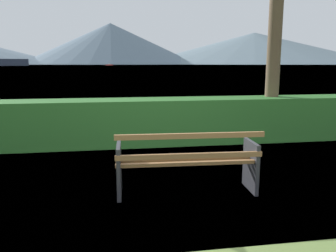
# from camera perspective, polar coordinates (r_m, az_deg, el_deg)

# --- Properties ---
(ground_plane) EXTENTS (1400.00, 1400.00, 0.00)m
(ground_plane) POSITION_cam_1_polar(r_m,az_deg,el_deg) (4.70, 3.00, -10.84)
(ground_plane) COLOR olive
(water_surface) EXTENTS (620.00, 620.00, 0.00)m
(water_surface) POSITION_cam_1_polar(r_m,az_deg,el_deg) (312.81, -9.32, 9.95)
(water_surface) COLOR #6B8EA3
(water_surface) RESTS_ON ground_plane
(park_bench) EXTENTS (1.87, 0.66, 0.87)m
(park_bench) POSITION_cam_1_polar(r_m,az_deg,el_deg) (4.51, 3.18, -6.02)
(park_bench) COLOR olive
(park_bench) RESTS_ON ground_plane
(hedge_row) EXTENTS (13.43, 0.87, 0.96)m
(hedge_row) POSITION_cam_1_polar(r_m,az_deg,el_deg) (7.36, -1.80, 0.81)
(hedge_row) COLOR #2D6B28
(hedge_row) RESTS_ON ground_plane
(sailboat_mid) EXTENTS (5.32, 2.26, 1.38)m
(sailboat_mid) POSITION_cam_1_polar(r_m,az_deg,el_deg) (263.70, -9.74, 9.99)
(sailboat_mid) COLOR #B2332D
(sailboat_mid) RESTS_ON water_surface
(distant_hills) EXTENTS (929.98, 463.17, 64.76)m
(distant_hills) POSITION_cam_1_polar(r_m,az_deg,el_deg) (578.53, -7.25, 12.93)
(distant_hills) COLOR slate
(distant_hills) RESTS_ON ground_plane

